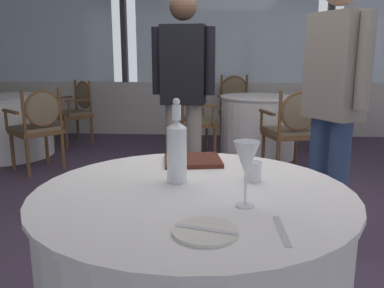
{
  "coord_description": "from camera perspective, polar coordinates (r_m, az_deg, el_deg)",
  "views": [
    {
      "loc": [
        -0.12,
        -2.69,
        1.26
      ],
      "look_at": [
        -0.21,
        -1.22,
        0.93
      ],
      "focal_mm": 37.19,
      "sensor_mm": 36.0,
      "label": 1
    }
  ],
  "objects": [
    {
      "name": "butter_knife",
      "position": [
        1.16,
        1.92,
        -12.16
      ],
      "size": [
        0.18,
        0.07,
        0.0
      ],
      "primitive_type": "cube",
      "rotation": [
        0.0,
        0.0,
        -0.28
      ],
      "color": "silver",
      "rests_on": "foreground_table"
    },
    {
      "name": "diner_person_1",
      "position": [
        3.36,
        -1.25,
        8.28
      ],
      "size": [
        0.53,
        0.23,
        1.76
      ],
      "rotation": [
        0.0,
        0.0,
        1.48
      ],
      "color": "gray",
      "rests_on": "ground_plane"
    },
    {
      "name": "side_plate",
      "position": [
        1.16,
        1.92,
        -12.39
      ],
      "size": [
        0.19,
        0.19,
        0.01
      ],
      "primitive_type": "cylinder",
      "color": "silver",
      "rests_on": "foreground_table"
    },
    {
      "name": "wine_glass",
      "position": [
        1.31,
        7.79,
        -2.32
      ],
      "size": [
        0.09,
        0.09,
        0.22
      ],
      "color": "white",
      "rests_on": "foreground_table"
    },
    {
      "name": "foreground_table",
      "position": [
        1.67,
        0.16,
        -19.15
      ],
      "size": [
        1.2,
        1.2,
        0.76
      ],
      "color": "white",
      "rests_on": "ground_plane"
    },
    {
      "name": "window_wall_far",
      "position": [
        6.45,
        4.72,
        11.82
      ],
      "size": [
        10.2,
        0.14,
        2.99
      ],
      "color": "beige",
      "rests_on": "ground_plane"
    },
    {
      "name": "diner_person_0",
      "position": [
        2.67,
        19.66,
        6.7
      ],
      "size": [
        0.35,
        0.48,
        1.78
      ],
      "rotation": [
        0.0,
        0.0,
        3.64
      ],
      "color": "#334770",
      "rests_on": "ground_plane"
    },
    {
      "name": "menu_book",
      "position": [
        1.89,
        0.09,
        -2.34
      ],
      "size": [
        0.29,
        0.28,
        0.02
      ],
      "primitive_type": "cube",
      "rotation": [
        0.0,
        0.0,
        0.14
      ],
      "color": "#512319",
      "rests_on": "foreground_table"
    },
    {
      "name": "dining_chair_1_3",
      "position": [
        6.05,
        6.35,
        5.84
      ],
      "size": [
        0.62,
        0.57,
        0.99
      ],
      "rotation": [
        0.0,
        0.0,
        11.27
      ],
      "color": "brown",
      "rests_on": "ground_plane"
    },
    {
      "name": "water_tumbler",
      "position": [
        1.62,
        8.75,
        -3.86
      ],
      "size": [
        0.07,
        0.07,
        0.08
      ],
      "primitive_type": "cylinder",
      "color": "white",
      "rests_on": "foreground_table"
    },
    {
      "name": "background_table_1",
      "position": [
        5.2,
        9.59,
        2.61
      ],
      "size": [
        1.01,
        1.01,
        0.76
      ],
      "color": "white",
      "rests_on": "ground_plane"
    },
    {
      "name": "dining_chair_2_1",
      "position": [
        4.66,
        -21.15,
        2.84
      ],
      "size": [
        0.65,
        0.66,
        0.92
      ],
      "rotation": [
        0.0,
        0.0,
        8.71
      ],
      "color": "brown",
      "rests_on": "ground_plane"
    },
    {
      "name": "dining_chair_2_2",
      "position": [
        6.03,
        -16.27,
        5.08
      ],
      "size": [
        0.66,
        0.65,
        0.92
      ],
      "rotation": [
        0.0,
        0.0,
        10.28
      ],
      "color": "brown",
      "rests_on": "ground_plane"
    },
    {
      "name": "ground_plane",
      "position": [
        2.97,
        5.68,
        -12.62
      ],
      "size": [
        13.26,
        13.26,
        0.0
      ],
      "primitive_type": "plane",
      "color": "#47384C"
    },
    {
      "name": "water_bottle",
      "position": [
        1.57,
        -2.2,
        -0.71
      ],
      "size": [
        0.08,
        0.08,
        0.34
      ],
      "color": "white",
      "rests_on": "foreground_table"
    },
    {
      "name": "dining_chair_1_2",
      "position": [
        5.59,
        18.62,
        4.71
      ],
      "size": [
        0.57,
        0.62,
        0.97
      ],
      "rotation": [
        0.0,
        0.0,
        9.7
      ],
      "color": "brown",
      "rests_on": "ground_plane"
    },
    {
      "name": "dinner_fork",
      "position": [
        1.2,
        12.75,
        -12.01
      ],
      "size": [
        0.02,
        0.2,
        0.0
      ],
      "primitive_type": "cube",
      "rotation": [
        0.0,
        0.0,
        1.59
      ],
      "color": "silver",
      "rests_on": "foreground_table"
    },
    {
      "name": "dining_chair_1_0",
      "position": [
        4.91,
        -0.48,
        4.18
      ],
      "size": [
        0.57,
        0.62,
        0.93
      ],
      "rotation": [
        0.0,
        0.0,
        6.56
      ],
      "color": "brown",
      "rests_on": "ground_plane"
    },
    {
      "name": "background_table_2",
      "position": [
        5.63,
        -25.37,
        2.32
      ],
      "size": [
        1.22,
        1.22,
        0.76
      ],
      "color": "white",
      "rests_on": "ground_plane"
    },
    {
      "name": "dining_chair_1_1",
      "position": [
        4.34,
        14.19,
        2.58
      ],
      "size": [
        0.62,
        0.57,
        0.92
      ],
      "rotation": [
        0.0,
        0.0,
        8.13
      ],
      "color": "brown",
      "rests_on": "ground_plane"
    }
  ]
}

